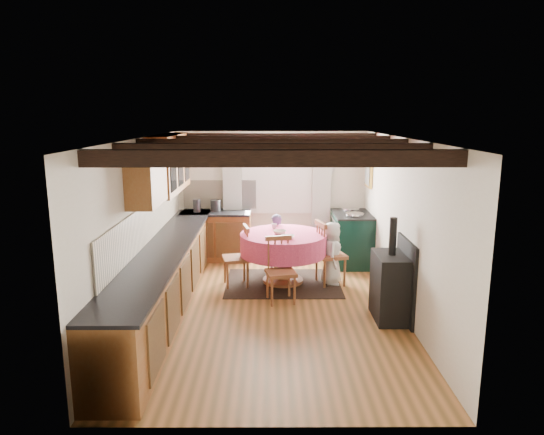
{
  "coord_description": "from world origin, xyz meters",
  "views": [
    {
      "loc": [
        -0.02,
        -6.62,
        2.72
      ],
      "look_at": [
        0.0,
        0.8,
        1.15
      ],
      "focal_mm": 32.47,
      "sensor_mm": 36.0,
      "label": 1
    }
  ],
  "objects_px": {
    "cast_iron_stove": "(391,269)",
    "dining_table": "(283,259)",
    "chair_right": "(331,253)",
    "cup": "(274,226)",
    "chair_left": "(236,256)",
    "child_right": "(332,253)",
    "chair_near": "(281,270)",
    "child_far": "(276,243)",
    "aga_range": "(352,238)"
  },
  "relations": [
    {
      "from": "chair_right",
      "to": "cast_iron_stove",
      "type": "xyz_separation_m",
      "value": [
        0.63,
        -1.4,
        0.17
      ]
    },
    {
      "from": "child_far",
      "to": "cup",
      "type": "bearing_deg",
      "value": 83.67
    },
    {
      "from": "dining_table",
      "to": "chair_near",
      "type": "relative_size",
      "value": 1.43
    },
    {
      "from": "dining_table",
      "to": "child_right",
      "type": "relative_size",
      "value": 1.35
    },
    {
      "from": "child_right",
      "to": "aga_range",
      "type": "bearing_deg",
      "value": -19.51
    },
    {
      "from": "chair_right",
      "to": "cast_iron_stove",
      "type": "bearing_deg",
      "value": -170.76
    },
    {
      "from": "cast_iron_stove",
      "to": "chair_right",
      "type": "bearing_deg",
      "value": 114.21
    },
    {
      "from": "chair_right",
      "to": "cup",
      "type": "bearing_deg",
      "value": 52.87
    },
    {
      "from": "aga_range",
      "to": "chair_right",
      "type": "bearing_deg",
      "value": -114.95
    },
    {
      "from": "chair_left",
      "to": "child_right",
      "type": "height_order",
      "value": "child_right"
    },
    {
      "from": "chair_right",
      "to": "child_right",
      "type": "distance_m",
      "value": 0.02
    },
    {
      "from": "chair_left",
      "to": "aga_range",
      "type": "height_order",
      "value": "chair_left"
    },
    {
      "from": "chair_left",
      "to": "child_right",
      "type": "bearing_deg",
      "value": 80.7
    },
    {
      "from": "dining_table",
      "to": "chair_near",
      "type": "xyz_separation_m",
      "value": [
        -0.05,
        -0.8,
        0.07
      ]
    },
    {
      "from": "chair_right",
      "to": "aga_range",
      "type": "relative_size",
      "value": 1.0
    },
    {
      "from": "chair_left",
      "to": "cup",
      "type": "relative_size",
      "value": 10.66
    },
    {
      "from": "chair_near",
      "to": "chair_left",
      "type": "height_order",
      "value": "chair_left"
    },
    {
      "from": "chair_left",
      "to": "cup",
      "type": "height_order",
      "value": "chair_left"
    },
    {
      "from": "dining_table",
      "to": "cast_iron_stove",
      "type": "xyz_separation_m",
      "value": [
        1.4,
        -1.42,
        0.28
      ]
    },
    {
      "from": "dining_table",
      "to": "cast_iron_stove",
      "type": "height_order",
      "value": "cast_iron_stove"
    },
    {
      "from": "chair_right",
      "to": "child_right",
      "type": "relative_size",
      "value": 1.02
    },
    {
      "from": "aga_range",
      "to": "child_far",
      "type": "bearing_deg",
      "value": -162.91
    },
    {
      "from": "dining_table",
      "to": "cup",
      "type": "relative_size",
      "value": 15.04
    },
    {
      "from": "chair_right",
      "to": "cup",
      "type": "distance_m",
      "value": 1.05
    },
    {
      "from": "cast_iron_stove",
      "to": "child_far",
      "type": "bearing_deg",
      "value": 125.86
    },
    {
      "from": "chair_near",
      "to": "cup",
      "type": "relative_size",
      "value": 10.49
    },
    {
      "from": "cast_iron_stove",
      "to": "dining_table",
      "type": "bearing_deg",
      "value": 134.67
    },
    {
      "from": "chair_right",
      "to": "chair_left",
      "type": "bearing_deg",
      "value": 78.05
    },
    {
      "from": "dining_table",
      "to": "chair_left",
      "type": "xyz_separation_m",
      "value": [
        -0.76,
        -0.1,
        0.07
      ]
    },
    {
      "from": "child_right",
      "to": "dining_table",
      "type": "bearing_deg",
      "value": 93.02
    },
    {
      "from": "dining_table",
      "to": "cup",
      "type": "distance_m",
      "value": 0.6
    },
    {
      "from": "cast_iron_stove",
      "to": "child_far",
      "type": "relative_size",
      "value": 1.36
    },
    {
      "from": "chair_near",
      "to": "chair_left",
      "type": "xyz_separation_m",
      "value": [
        -0.71,
        0.7,
        0.01
      ]
    },
    {
      "from": "chair_left",
      "to": "cast_iron_stove",
      "type": "height_order",
      "value": "cast_iron_stove"
    },
    {
      "from": "chair_right",
      "to": "aga_range",
      "type": "distance_m",
      "value": 1.23
    },
    {
      "from": "chair_left",
      "to": "cup",
      "type": "xyz_separation_m",
      "value": [
        0.62,
        0.45,
        0.39
      ]
    },
    {
      "from": "cast_iron_stove",
      "to": "cup",
      "type": "relative_size",
      "value": 15.15
    },
    {
      "from": "chair_right",
      "to": "cup",
      "type": "height_order",
      "value": "chair_right"
    },
    {
      "from": "child_right",
      "to": "cup",
      "type": "distance_m",
      "value": 1.06
    },
    {
      "from": "chair_right",
      "to": "cup",
      "type": "relative_size",
      "value": 11.37
    },
    {
      "from": "dining_table",
      "to": "cast_iron_stove",
      "type": "distance_m",
      "value": 2.01
    },
    {
      "from": "aga_range",
      "to": "child_far",
      "type": "xyz_separation_m",
      "value": [
        -1.4,
        -0.43,
        0.03
      ]
    },
    {
      "from": "chair_near",
      "to": "child_far",
      "type": "bearing_deg",
      "value": 79.91
    },
    {
      "from": "chair_right",
      "to": "cast_iron_stove",
      "type": "relative_size",
      "value": 0.75
    },
    {
      "from": "aga_range",
      "to": "child_right",
      "type": "bearing_deg",
      "value": -114.37
    },
    {
      "from": "chair_near",
      "to": "cast_iron_stove",
      "type": "xyz_separation_m",
      "value": [
        1.45,
        -0.62,
        0.22
      ]
    },
    {
      "from": "chair_near",
      "to": "chair_left",
      "type": "distance_m",
      "value": 0.99
    },
    {
      "from": "dining_table",
      "to": "chair_near",
      "type": "bearing_deg",
      "value": -93.8
    },
    {
      "from": "chair_near",
      "to": "child_right",
      "type": "xyz_separation_m",
      "value": [
        0.83,
        0.77,
        0.03
      ]
    },
    {
      "from": "chair_left",
      "to": "child_right",
      "type": "relative_size",
      "value": 0.96
    }
  ]
}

